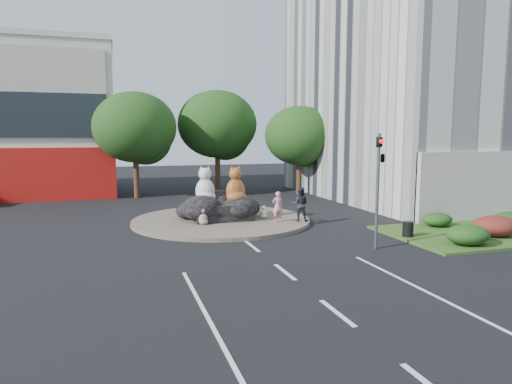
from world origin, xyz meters
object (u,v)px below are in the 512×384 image
at_px(kitten_calico, 203,216).
at_px(litter_bin, 408,229).
at_px(cat_tabby, 235,184).
at_px(kitten_white, 263,212).
at_px(pedestrian_pink, 278,207).
at_px(cat_white, 205,185).
at_px(pedestrian_dark, 300,204).

bearing_deg(kitten_calico, litter_bin, -3.29).
bearing_deg(cat_tabby, kitten_white, -22.10).
distance_m(pedestrian_pink, litter_bin, 6.94).
distance_m(cat_tabby, kitten_white, 2.26).
height_order(cat_white, pedestrian_pink, cat_white).
relative_size(kitten_calico, litter_bin, 1.34).
xyz_separation_m(kitten_calico, litter_bin, (8.80, -5.46, -0.20)).
height_order(cat_white, litter_bin, cat_white).
bearing_deg(litter_bin, kitten_calico, 148.18).
bearing_deg(cat_white, pedestrian_dark, 3.47).
bearing_deg(pedestrian_dark, kitten_calico, 21.33).
distance_m(kitten_white, litter_bin, 8.12).
xyz_separation_m(cat_tabby, pedestrian_pink, (1.97, -1.52, -1.13)).
relative_size(kitten_calico, kitten_white, 1.28).
xyz_separation_m(cat_tabby, pedestrian_dark, (3.22, -1.72, -1.03)).
bearing_deg(cat_tabby, pedestrian_pink, -50.84).
relative_size(kitten_white, pedestrian_pink, 0.44).
bearing_deg(pedestrian_dark, cat_white, 3.53).
distance_m(cat_white, pedestrian_pink, 4.28).
bearing_deg(pedestrian_dark, litter_bin, 154.24).
xyz_separation_m(cat_white, cat_tabby, (1.63, -0.52, 0.01)).
distance_m(kitten_calico, pedestrian_pink, 4.08).
height_order(pedestrian_dark, litter_bin, pedestrian_dark).
xyz_separation_m(kitten_white, litter_bin, (5.14, -6.29, -0.10)).
relative_size(kitten_white, pedestrian_dark, 0.40).
distance_m(cat_tabby, litter_bin, 9.53).
bearing_deg(kitten_white, litter_bin, -90.12).
relative_size(cat_white, kitten_calico, 2.23).
xyz_separation_m(cat_tabby, litter_bin, (6.72, -6.54, -1.69)).
height_order(kitten_calico, litter_bin, kitten_calico).
distance_m(cat_tabby, pedestrian_dark, 3.80).
height_order(pedestrian_pink, pedestrian_dark, pedestrian_dark).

